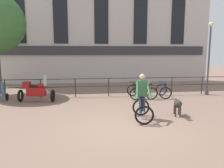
# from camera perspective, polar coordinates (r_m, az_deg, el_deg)

# --- Properties ---
(ground_plane) EXTENTS (60.00, 60.00, 0.00)m
(ground_plane) POSITION_cam_1_polar(r_m,az_deg,el_deg) (7.55, 3.27, -11.14)
(ground_plane) COLOR #846656
(canal_railing) EXTENTS (15.05, 0.05, 1.05)m
(canal_railing) POSITION_cam_1_polar(r_m,az_deg,el_deg) (12.40, -0.88, 0.04)
(canal_railing) COLOR #232326
(canal_railing) RESTS_ON ground_plane
(building_facade) EXTENTS (18.00, 0.72, 11.64)m
(building_facade) POSITION_cam_1_polar(r_m,az_deg,el_deg) (18.32, -2.89, 18.75)
(building_facade) COLOR beige
(building_facade) RESTS_ON ground_plane
(cyclist_with_bike) EXTENTS (0.84, 1.26, 1.70)m
(cyclist_with_bike) POSITION_cam_1_polar(r_m,az_deg,el_deg) (8.29, 7.92, -3.92)
(cyclist_with_bike) COLOR black
(cyclist_with_bike) RESTS_ON ground_plane
(dog) EXTENTS (0.41, 0.98, 0.68)m
(dog) POSITION_cam_1_polar(r_m,az_deg,el_deg) (9.00, 16.81, -5.05)
(dog) COLOR #332D28
(dog) RESTS_ON ground_plane
(parked_motorcycle) EXTENTS (1.81, 0.80, 1.35)m
(parked_motorcycle) POSITION_cam_1_polar(r_m,az_deg,el_deg) (11.68, -19.21, -1.70)
(parked_motorcycle) COLOR black
(parked_motorcycle) RESTS_ON ground_plane
(parked_bicycle_near_lamp) EXTENTS (0.71, 1.14, 0.86)m
(parked_bicycle_near_lamp) POSITION_cam_1_polar(r_m,az_deg,el_deg) (12.03, 5.80, -1.96)
(parked_bicycle_near_lamp) COLOR black
(parked_bicycle_near_lamp) RESTS_ON ground_plane
(parked_bicycle_mid_left) EXTENTS (0.66, 1.11, 0.86)m
(parked_bicycle_mid_left) POSITION_cam_1_polar(r_m,az_deg,el_deg) (12.24, 9.62, -1.86)
(parked_bicycle_mid_left) COLOR black
(parked_bicycle_mid_left) RESTS_ON ground_plane
(parked_bicycle_mid_right) EXTENTS (0.80, 1.19, 0.86)m
(parked_bicycle_mid_right) POSITION_cam_1_polar(r_m,az_deg,el_deg) (12.50, 13.28, -1.75)
(parked_bicycle_mid_right) COLOR black
(parked_bicycle_mid_right) RESTS_ON ground_plane
(street_lamp) EXTENTS (0.28, 0.28, 4.18)m
(street_lamp) POSITION_cam_1_polar(r_m,az_deg,el_deg) (13.88, 24.03, 7.04)
(street_lamp) COLOR #424247
(street_lamp) RESTS_ON ground_plane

